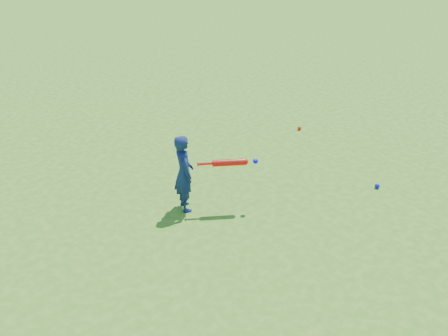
# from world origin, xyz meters

# --- Properties ---
(ground) EXTENTS (80.00, 80.00, 0.00)m
(ground) POSITION_xyz_m (0.00, 0.00, 0.00)
(ground) COLOR #346818
(ground) RESTS_ON ground
(child) EXTENTS (0.34, 0.42, 1.01)m
(child) POSITION_xyz_m (0.71, -0.20, 0.50)
(child) COLOR #101E4E
(child) RESTS_ON ground
(ground_ball_red) EXTENTS (0.07, 0.07, 0.07)m
(ground_ball_red) POSITION_xyz_m (3.76, 0.77, 0.03)
(ground_ball_red) COLOR red
(ground_ball_red) RESTS_ON ground
(ground_ball_blue) EXTENTS (0.07, 0.07, 0.07)m
(ground_ball_blue) POSITION_xyz_m (3.10, -1.38, 0.03)
(ground_ball_blue) COLOR #100DE2
(ground_ball_blue) RESTS_ON ground
(bat_swing) EXTENTS (0.67, 0.43, 0.09)m
(bat_swing) POSITION_xyz_m (1.19, -0.55, 0.64)
(bat_swing) COLOR red
(bat_swing) RESTS_ON ground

